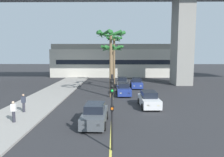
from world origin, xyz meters
TOP-DOWN VIEW (x-y plane):
  - sidewalk_left at (-8.00, 16.00)m, footprint 4.80×80.00m
  - lane_stripe_center at (0.00, 24.00)m, footprint 0.14×56.00m
  - pier_building_backdrop at (0.00, 47.66)m, footprint 28.80×8.04m
  - car_queue_front at (1.38, 23.57)m, footprint 1.92×4.14m
  - car_queue_second at (3.65, 29.33)m, footprint 1.92×4.14m
  - car_queue_third at (-1.27, 12.14)m, footprint 1.92×4.15m
  - car_queue_fourth at (1.47, 30.34)m, footprint 1.90×4.13m
  - car_queue_fifth at (3.67, 17.47)m, footprint 1.91×4.14m
  - traffic_light_median_near at (0.08, 7.77)m, footprint 0.24×0.37m
  - palm_tree_near_median at (-0.24, 22.23)m, footprint 3.63×3.62m
  - palm_tree_mid_median at (-0.18, 28.34)m, footprint 3.48×3.54m
  - palm_tree_far_median at (0.11, 33.67)m, footprint 2.87×2.90m
  - pedestrian_mid_block at (-7.38, 12.06)m, footprint 0.34×0.22m
  - pedestrian_far_along at (-7.85, 14.86)m, footprint 0.34×0.22m

SIDE VIEW (x-z plane):
  - lane_stripe_center at x=0.00m, z-range 0.00..0.01m
  - sidewalk_left at x=-8.00m, z-range 0.00..0.15m
  - car_queue_front at x=1.38m, z-range -0.06..1.50m
  - car_queue_second at x=3.65m, z-range -0.06..1.50m
  - car_queue_third at x=-1.27m, z-range -0.06..1.50m
  - car_queue_fourth at x=1.47m, z-range -0.06..1.50m
  - car_queue_fifth at x=3.67m, z-range -0.06..1.50m
  - pedestrian_mid_block at x=-7.38m, z-range 0.19..1.81m
  - pedestrian_far_along at x=-7.85m, z-range 0.19..1.81m
  - traffic_light_median_near at x=0.08m, z-range 0.61..4.81m
  - pier_building_backdrop at x=0.00m, z-range -0.06..7.52m
  - palm_tree_mid_median at x=-0.18m, z-range 2.22..8.94m
  - palm_tree_far_median at x=0.11m, z-range 2.49..10.92m
  - palm_tree_near_median at x=-0.24m, z-range 2.84..10.99m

